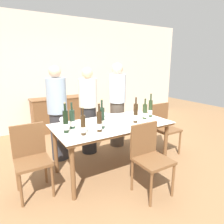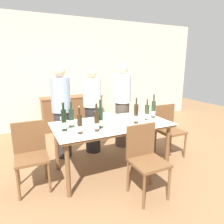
{
  "view_description": "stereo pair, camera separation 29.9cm",
  "coord_description": "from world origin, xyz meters",
  "px_view_note": "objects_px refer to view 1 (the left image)",
  "views": [
    {
      "loc": [
        -1.51,
        -2.48,
        1.68
      ],
      "look_at": [
        0.0,
        0.0,
        0.96
      ],
      "focal_mm": 32.0,
      "sensor_mm": 36.0,
      "label": 1
    },
    {
      "loc": [
        -1.24,
        -2.63,
        1.68
      ],
      "look_at": [
        0.0,
        0.0,
        0.96
      ],
      "focal_mm": 32.0,
      "sensor_mm": 36.0,
      "label": 2
    }
  ],
  "objects_px": {
    "person_guest_left": "(88,112)",
    "wine_bottle_5": "(102,119)",
    "wine_bottle_7": "(72,120)",
    "wine_bottle_3": "(150,109)",
    "wine_glass_0": "(104,115)",
    "wine_bottle_4": "(145,112)",
    "wine_glass_1": "(147,116)",
    "chair_near_front": "(149,153)",
    "person_host": "(58,114)",
    "dining_table": "(112,128)",
    "wine_bottle_0": "(99,122)",
    "person_guest_right": "(117,106)",
    "wine_bottle_2": "(136,114)",
    "wine_glass_3": "(126,116)",
    "ice_bucket": "(114,121)",
    "chair_left_end": "(31,154)",
    "wine_bottle_1": "(66,122)",
    "wine_glass_4": "(145,109)",
    "chair_right_end": "(163,125)",
    "wine_bottle_6": "(83,125)",
    "wine_glass_2": "(62,120)",
    "sideboard_cabinet": "(63,113)"
  },
  "relations": [
    {
      "from": "ice_bucket",
      "to": "wine_bottle_3",
      "type": "bearing_deg",
      "value": 11.78
    },
    {
      "from": "wine_bottle_4",
      "to": "wine_glass_3",
      "type": "bearing_deg",
      "value": -178.84
    },
    {
      "from": "wine_glass_1",
      "to": "wine_glass_3",
      "type": "relative_size",
      "value": 0.96
    },
    {
      "from": "chair_left_end",
      "to": "chair_near_front",
      "type": "relative_size",
      "value": 0.99
    },
    {
      "from": "chair_left_end",
      "to": "wine_glass_1",
      "type": "bearing_deg",
      "value": -10.57
    },
    {
      "from": "person_guest_left",
      "to": "chair_left_end",
      "type": "bearing_deg",
      "value": -148.32
    },
    {
      "from": "sideboard_cabinet",
      "to": "wine_bottle_4",
      "type": "bearing_deg",
      "value": -75.95
    },
    {
      "from": "ice_bucket",
      "to": "chair_right_end",
      "type": "bearing_deg",
      "value": 11.95
    },
    {
      "from": "wine_bottle_3",
      "to": "wine_glass_0",
      "type": "relative_size",
      "value": 2.71
    },
    {
      "from": "wine_bottle_7",
      "to": "wine_glass_2",
      "type": "distance_m",
      "value": 0.21
    },
    {
      "from": "chair_right_end",
      "to": "person_host",
      "type": "xyz_separation_m",
      "value": [
        -1.77,
        0.73,
        0.28
      ]
    },
    {
      "from": "wine_bottle_5",
      "to": "wine_bottle_0",
      "type": "bearing_deg",
      "value": -133.25
    },
    {
      "from": "wine_bottle_3",
      "to": "wine_glass_0",
      "type": "bearing_deg",
      "value": 167.31
    },
    {
      "from": "person_host",
      "to": "person_guest_right",
      "type": "height_order",
      "value": "person_guest_right"
    },
    {
      "from": "chair_right_end",
      "to": "person_guest_right",
      "type": "relative_size",
      "value": 0.55
    },
    {
      "from": "person_guest_left",
      "to": "wine_bottle_7",
      "type": "bearing_deg",
      "value": -128.91
    },
    {
      "from": "wine_bottle_1",
      "to": "wine_glass_4",
      "type": "relative_size",
      "value": 2.71
    },
    {
      "from": "wine_bottle_4",
      "to": "wine_glass_1",
      "type": "height_order",
      "value": "wine_bottle_4"
    },
    {
      "from": "chair_right_end",
      "to": "wine_bottle_2",
      "type": "bearing_deg",
      "value": -164.49
    },
    {
      "from": "wine_bottle_4",
      "to": "chair_near_front",
      "type": "relative_size",
      "value": 0.37
    },
    {
      "from": "wine_bottle_5",
      "to": "wine_glass_1",
      "type": "height_order",
      "value": "wine_bottle_5"
    },
    {
      "from": "wine_bottle_6",
      "to": "wine_glass_4",
      "type": "relative_size",
      "value": 2.46
    },
    {
      "from": "wine_bottle_3",
      "to": "wine_glass_1",
      "type": "bearing_deg",
      "value": -140.57
    },
    {
      "from": "ice_bucket",
      "to": "wine_bottle_4",
      "type": "height_order",
      "value": "wine_bottle_4"
    },
    {
      "from": "wine_bottle_4",
      "to": "wine_bottle_7",
      "type": "distance_m",
      "value": 1.2
    },
    {
      "from": "chair_near_front",
      "to": "wine_bottle_2",
      "type": "bearing_deg",
      "value": 70.33
    },
    {
      "from": "person_guest_left",
      "to": "chair_near_front",
      "type": "bearing_deg",
      "value": -83.65
    },
    {
      "from": "person_host",
      "to": "wine_glass_4",
      "type": "bearing_deg",
      "value": -25.78
    },
    {
      "from": "dining_table",
      "to": "wine_bottle_0",
      "type": "xyz_separation_m",
      "value": [
        -0.34,
        -0.23,
        0.21
      ]
    },
    {
      "from": "wine_bottle_7",
      "to": "wine_bottle_3",
      "type": "bearing_deg",
      "value": -4.09
    },
    {
      "from": "wine_bottle_4",
      "to": "person_guest_right",
      "type": "relative_size",
      "value": 0.2
    },
    {
      "from": "wine_glass_2",
      "to": "person_guest_right",
      "type": "relative_size",
      "value": 0.08
    },
    {
      "from": "person_guest_left",
      "to": "wine_bottle_5",
      "type": "bearing_deg",
      "value": -102.86
    },
    {
      "from": "wine_glass_0",
      "to": "wine_bottle_5",
      "type": "bearing_deg",
      "value": -124.08
    },
    {
      "from": "dining_table",
      "to": "wine_bottle_2",
      "type": "xyz_separation_m",
      "value": [
        0.33,
        -0.15,
        0.21
      ]
    },
    {
      "from": "wine_bottle_5",
      "to": "chair_right_end",
      "type": "bearing_deg",
      "value": 8.42
    },
    {
      "from": "wine_bottle_3",
      "to": "person_guest_right",
      "type": "distance_m",
      "value": 0.82
    },
    {
      "from": "wine_glass_0",
      "to": "person_guest_left",
      "type": "height_order",
      "value": "person_guest_left"
    },
    {
      "from": "wine_bottle_7",
      "to": "chair_left_end",
      "type": "xyz_separation_m",
      "value": [
        -0.58,
        -0.01,
        -0.38
      ]
    },
    {
      "from": "ice_bucket",
      "to": "wine_glass_3",
      "type": "relative_size",
      "value": 1.49
    },
    {
      "from": "wine_bottle_1",
      "to": "wine_bottle_3",
      "type": "distance_m",
      "value": 1.49
    },
    {
      "from": "dining_table",
      "to": "wine_glass_0",
      "type": "xyz_separation_m",
      "value": [
        -0.04,
        0.17,
        0.18
      ]
    },
    {
      "from": "wine_glass_0",
      "to": "wine_bottle_3",
      "type": "bearing_deg",
      "value": -12.69
    },
    {
      "from": "ice_bucket",
      "to": "wine_glass_4",
      "type": "height_order",
      "value": "ice_bucket"
    },
    {
      "from": "wine_bottle_3",
      "to": "wine_glass_0",
      "type": "xyz_separation_m",
      "value": [
        -0.8,
        0.18,
        -0.04
      ]
    },
    {
      "from": "wine_bottle_0",
      "to": "wine_bottle_1",
      "type": "xyz_separation_m",
      "value": [
        -0.39,
        0.2,
        0.01
      ]
    },
    {
      "from": "wine_glass_1",
      "to": "person_host",
      "type": "xyz_separation_m",
      "value": [
        -1.08,
        1.04,
        -0.05
      ]
    },
    {
      "from": "chair_near_front",
      "to": "wine_bottle_5",
      "type": "bearing_deg",
      "value": 123.14
    },
    {
      "from": "wine_bottle_3",
      "to": "person_host",
      "type": "relative_size",
      "value": 0.24
    },
    {
      "from": "wine_bottle_1",
      "to": "wine_bottle_5",
      "type": "height_order",
      "value": "wine_bottle_5"
    }
  ]
}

